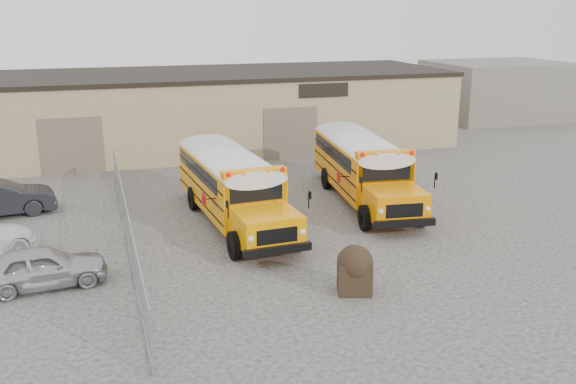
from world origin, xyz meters
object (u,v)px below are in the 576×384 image
object	(u,v)px
school_bus_left	(197,152)
car_silver	(42,267)
school_bus_right	(330,138)
tarp_bundle	(355,269)

from	to	relation	value
school_bus_left	car_silver	bearing A→B (deg)	-122.02
school_bus_right	tarp_bundle	xyz separation A→B (m)	(-4.95, -15.22, -0.91)
school_bus_left	tarp_bundle	world-z (taller)	school_bus_left
school_bus_left	tarp_bundle	distance (m)	14.17
school_bus_left	car_silver	xyz separation A→B (m)	(-6.67, -10.66, -1.01)
school_bus_right	car_silver	distance (m)	18.55
school_bus_right	tarp_bundle	bearing A→B (deg)	-108.00
tarp_bundle	car_silver	world-z (taller)	tarp_bundle
school_bus_left	school_bus_right	size ratio (longest dim) A/B	0.98
school_bus_left	car_silver	world-z (taller)	school_bus_left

